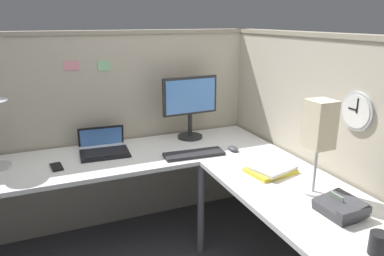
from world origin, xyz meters
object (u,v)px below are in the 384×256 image
at_px(desk_lamp_paper, 320,127).
at_px(wall_clock, 358,111).
at_px(monitor, 190,103).
at_px(coffee_mug, 379,244).
at_px(computer_mouse, 233,149).
at_px(office_phone, 341,208).
at_px(keyboard, 194,154).
at_px(laptop, 103,147).
at_px(book_stack, 272,169).
at_px(cell_phone, 57,167).

relative_size(desk_lamp_paper, wall_clock, 2.41).
bearing_deg(monitor, coffee_mug, -85.56).
relative_size(computer_mouse, coffee_mug, 1.08).
bearing_deg(office_phone, keyboard, 108.94).
relative_size(monitor, keyboard, 1.16).
bearing_deg(coffee_mug, keyboard, 101.07).
bearing_deg(desk_lamp_paper, wall_clock, 4.95).
height_order(monitor, coffee_mug, monitor).
bearing_deg(office_phone, monitor, 99.12).
bearing_deg(laptop, computer_mouse, -23.45).
distance_m(keyboard, wall_clock, 1.10).
height_order(book_stack, desk_lamp_paper, desk_lamp_paper).
height_order(keyboard, cell_phone, keyboard).
xyz_separation_m(cell_phone, desk_lamp_paper, (1.30, -0.93, 0.38)).
bearing_deg(office_phone, laptop, 123.86).
distance_m(monitor, keyboard, 0.49).
height_order(cell_phone, coffee_mug, coffee_mug).
height_order(keyboard, wall_clock, wall_clock).
distance_m(keyboard, cell_phone, 0.93).
height_order(laptop, keyboard, laptop).
height_order(cell_phone, wall_clock, wall_clock).
xyz_separation_m(laptop, computer_mouse, (0.88, -0.38, -0.01)).
relative_size(laptop, computer_mouse, 3.85).
bearing_deg(keyboard, office_phone, -67.11).
height_order(book_stack, wall_clock, wall_clock).
xyz_separation_m(keyboard, book_stack, (0.33, -0.46, 0.01)).
bearing_deg(computer_mouse, coffee_mug, -91.93).
distance_m(office_phone, desk_lamp_paper, 0.42).
relative_size(keyboard, cell_phone, 2.99).
bearing_deg(computer_mouse, book_stack, -85.96).
distance_m(computer_mouse, desk_lamp_paper, 0.85).
distance_m(cell_phone, desk_lamp_paper, 1.64).
bearing_deg(coffee_mug, desk_lamp_paper, 76.88).
bearing_deg(laptop, coffee_mug, -63.58).
bearing_deg(keyboard, computer_mouse, -0.56).
xyz_separation_m(monitor, wall_clock, (0.54, -1.14, 0.14)).
bearing_deg(wall_clock, laptop, 138.02).
bearing_deg(cell_phone, book_stack, -32.41).
relative_size(cell_phone, office_phone, 0.69).
bearing_deg(laptop, office_phone, -56.14).
relative_size(monitor, office_phone, 2.39).
distance_m(laptop, keyboard, 0.68).
bearing_deg(coffee_mug, office_phone, 72.61).
distance_m(keyboard, coffee_mug, 1.35).
xyz_separation_m(laptop, desk_lamp_paper, (0.96, -1.14, 0.36)).
xyz_separation_m(monitor, coffee_mug, (0.13, -1.70, -0.25)).
xyz_separation_m(laptop, keyboard, (0.58, -0.36, -0.01)).
bearing_deg(laptop, keyboard, -31.81).
xyz_separation_m(laptop, cell_phone, (-0.34, -0.21, -0.02)).
xyz_separation_m(cell_phone, book_stack, (1.25, -0.61, 0.02)).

